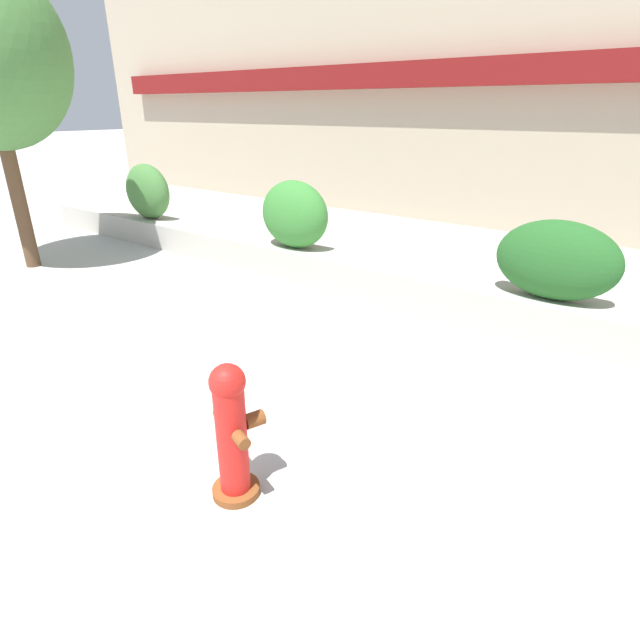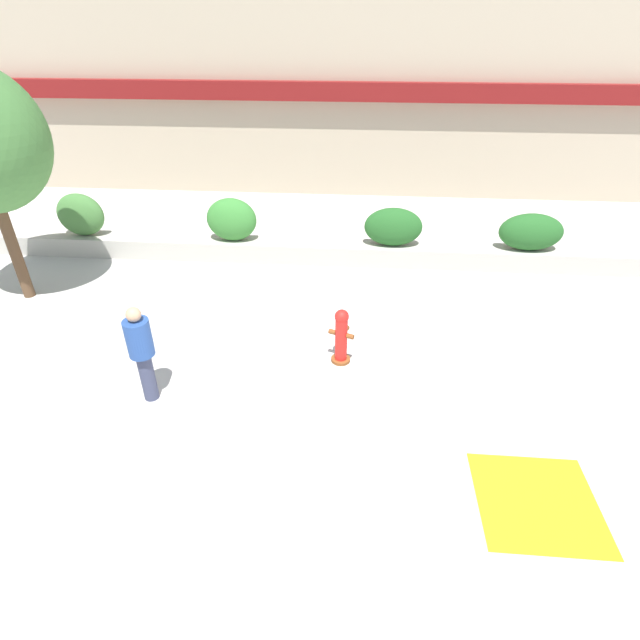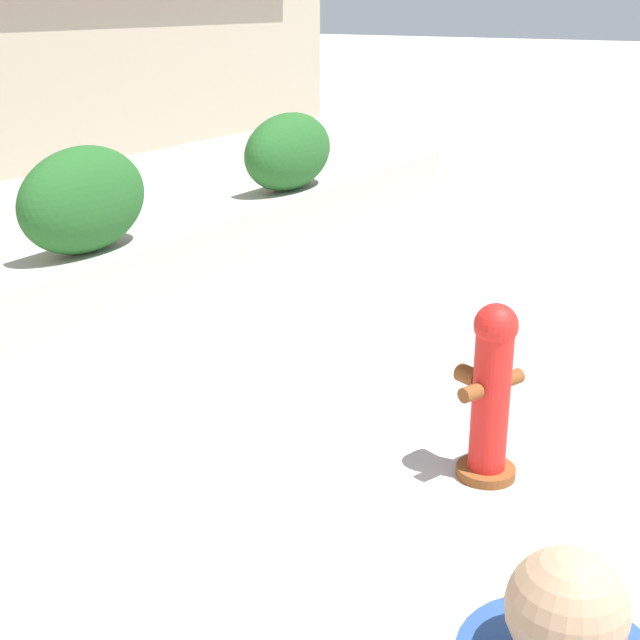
{
  "view_description": "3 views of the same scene",
  "coord_description": "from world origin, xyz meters",
  "px_view_note": "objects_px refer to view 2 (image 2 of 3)",
  "views": [
    {
      "loc": [
        3.27,
        -0.27,
        2.65
      ],
      "look_at": [
        0.53,
        3.38,
        0.7
      ],
      "focal_mm": 28.0,
      "sensor_mm": 36.0,
      "label": 1
    },
    {
      "loc": [
        1.26,
        -5.75,
        5.49
      ],
      "look_at": [
        0.59,
        2.2,
        0.55
      ],
      "focal_mm": 28.0,
      "sensor_mm": 36.0,
      "label": 2
    },
    {
      "loc": [
        -3.47,
        0.07,
        2.68
      ],
      "look_at": [
        1.48,
        3.14,
        0.57
      ],
      "focal_mm": 50.0,
      "sensor_mm": 36.0,
      "label": 3
    }
  ],
  "objects_px": {
    "hedge_bush_3": "(531,232)",
    "hedge_bush_2": "(393,227)",
    "hedge_bush_1": "(232,220)",
    "hedge_bush_0": "(81,215)",
    "fire_hydrant": "(341,336)",
    "pedestrian": "(141,349)"
  },
  "relations": [
    {
      "from": "hedge_bush_0",
      "to": "fire_hydrant",
      "type": "relative_size",
      "value": 1.13
    },
    {
      "from": "hedge_bush_1",
      "to": "hedge_bush_3",
      "type": "xyz_separation_m",
      "value": [
        7.35,
        0.0,
        -0.09
      ]
    },
    {
      "from": "hedge_bush_1",
      "to": "hedge_bush_3",
      "type": "bearing_deg",
      "value": 0.0
    },
    {
      "from": "hedge_bush_2",
      "to": "fire_hydrant",
      "type": "xyz_separation_m",
      "value": [
        -1.07,
        -4.3,
        -0.43
      ]
    },
    {
      "from": "hedge_bush_3",
      "to": "fire_hydrant",
      "type": "relative_size",
      "value": 1.41
    },
    {
      "from": "pedestrian",
      "to": "hedge_bush_0",
      "type": "bearing_deg",
      "value": 124.39
    },
    {
      "from": "hedge_bush_1",
      "to": "hedge_bush_3",
      "type": "height_order",
      "value": "hedge_bush_1"
    },
    {
      "from": "hedge_bush_1",
      "to": "hedge_bush_0",
      "type": "bearing_deg",
      "value": 180.0
    },
    {
      "from": "hedge_bush_0",
      "to": "hedge_bush_2",
      "type": "xyz_separation_m",
      "value": [
        7.99,
        0.0,
        -0.07
      ]
    },
    {
      "from": "hedge_bush_0",
      "to": "hedge_bush_2",
      "type": "distance_m",
      "value": 7.99
    },
    {
      "from": "hedge_bush_1",
      "to": "fire_hydrant",
      "type": "relative_size",
      "value": 1.17
    },
    {
      "from": "hedge_bush_2",
      "to": "fire_hydrant",
      "type": "relative_size",
      "value": 1.32
    },
    {
      "from": "hedge_bush_0",
      "to": "pedestrian",
      "type": "xyz_separation_m",
      "value": [
        3.83,
        -5.6,
        -0.07
      ]
    },
    {
      "from": "pedestrian",
      "to": "hedge_bush_1",
      "type": "bearing_deg",
      "value": 88.8
    },
    {
      "from": "hedge_bush_0",
      "to": "pedestrian",
      "type": "distance_m",
      "value": 6.78
    },
    {
      "from": "hedge_bush_2",
      "to": "fire_hydrant",
      "type": "bearing_deg",
      "value": -103.92
    },
    {
      "from": "hedge_bush_1",
      "to": "hedge_bush_2",
      "type": "xyz_separation_m",
      "value": [
        4.04,
        0.0,
        -0.07
      ]
    },
    {
      "from": "hedge_bush_1",
      "to": "hedge_bush_3",
      "type": "distance_m",
      "value": 7.35
    },
    {
      "from": "hedge_bush_3",
      "to": "hedge_bush_2",
      "type": "bearing_deg",
      "value": 180.0
    },
    {
      "from": "pedestrian",
      "to": "hedge_bush_3",
      "type": "bearing_deg",
      "value": 36.85
    },
    {
      "from": "hedge_bush_1",
      "to": "hedge_bush_2",
      "type": "height_order",
      "value": "hedge_bush_1"
    },
    {
      "from": "hedge_bush_0",
      "to": "hedge_bush_1",
      "type": "bearing_deg",
      "value": 0.0
    }
  ]
}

